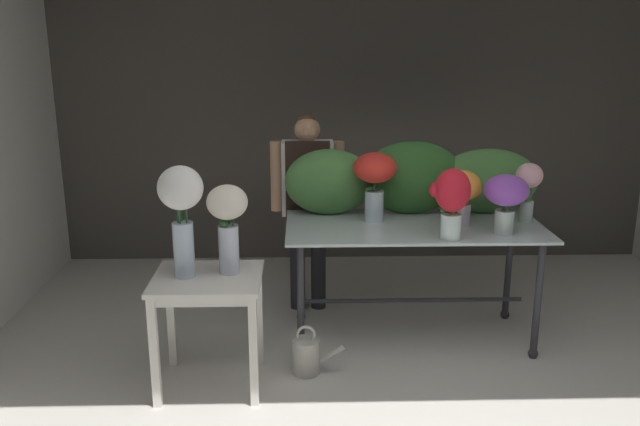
{
  "coord_description": "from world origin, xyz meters",
  "views": [
    {
      "loc": [
        -0.53,
        -2.67,
        2.2
      ],
      "look_at": [
        -0.41,
        1.53,
        1.05
      ],
      "focal_mm": 37.04,
      "sensor_mm": 36.0,
      "label": 1
    }
  ],
  "objects": [
    {
      "name": "side_table_white",
      "position": [
        -1.12,
        1.18,
        0.64
      ],
      "size": [
        0.67,
        0.6,
        0.74
      ],
      "color": "silver",
      "rests_on": "ground"
    },
    {
      "name": "vase_sunset_hydrangea",
      "position": [
        0.59,
        1.8,
        1.12
      ],
      "size": [
        0.28,
        0.26,
        0.39
      ],
      "color": "silver",
      "rests_on": "display_table_glass"
    },
    {
      "name": "foliage_backdrop",
      "position": [
        0.28,
        2.12,
        1.13
      ],
      "size": [
        1.91,
        0.29,
        0.55
      ],
      "color": "#477F3D",
      "rests_on": "display_table_glass"
    },
    {
      "name": "florist",
      "position": [
        -0.49,
        2.39,
        0.97
      ],
      "size": [
        0.58,
        0.24,
        1.59
      ],
      "color": "#232328",
      "rests_on": "ground"
    },
    {
      "name": "vase_blush_carnations",
      "position": [
        1.09,
        1.87,
        1.16
      ],
      "size": [
        0.19,
        0.19,
        0.43
      ],
      "color": "silver",
      "rests_on": "display_table_glass"
    },
    {
      "name": "wall_back",
      "position": [
        0.0,
        3.72,
        1.39
      ],
      "size": [
        5.83,
        0.12,
        2.77
      ],
      "primitive_type": "cube",
      "color": "#4C4742",
      "rests_on": "ground"
    },
    {
      "name": "watering_can",
      "position": [
        -0.5,
        1.3,
        0.13
      ],
      "size": [
        0.35,
        0.18,
        0.34
      ],
      "color": "#B7B2A8",
      "rests_on": "ground"
    },
    {
      "name": "vase_scarlet_freesia",
      "position": [
        -0.01,
        1.92,
        1.21
      ],
      "size": [
        0.31,
        0.31,
        0.5
      ],
      "color": "silver",
      "rests_on": "display_table_glass"
    },
    {
      "name": "vase_violet_peonies",
      "position": [
        0.84,
        1.59,
        1.14
      ],
      "size": [
        0.3,
        0.3,
        0.41
      ],
      "color": "silver",
      "rests_on": "display_table_glass"
    },
    {
      "name": "vase_cream_lisianthus_tall",
      "position": [
        -0.99,
        1.24,
        1.09
      ],
      "size": [
        0.25,
        0.25,
        0.57
      ],
      "color": "silver",
      "rests_on": "side_table_white"
    },
    {
      "name": "display_table_glass",
      "position": [
        0.27,
        1.81,
        0.73
      ],
      "size": [
        1.82,
        0.86,
        0.88
      ],
      "color": "#B3C6C5",
      "rests_on": "ground"
    },
    {
      "name": "vase_white_roses_tall",
      "position": [
        -1.25,
        1.18,
        1.19
      ],
      "size": [
        0.27,
        0.27,
        0.7
      ],
      "color": "silver",
      "rests_on": "side_table_white"
    },
    {
      "name": "ground_plane",
      "position": [
        0.0,
        1.86,
        0.0
      ],
      "size": [
        8.17,
        8.17,
        0.0
      ],
      "primitive_type": "plane",
      "color": "beige"
    },
    {
      "name": "vase_crimson_roses",
      "position": [
        0.45,
        1.47,
        1.16
      ],
      "size": [
        0.27,
        0.24,
        0.48
      ],
      "color": "silver",
      "rests_on": "display_table_glass"
    }
  ]
}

